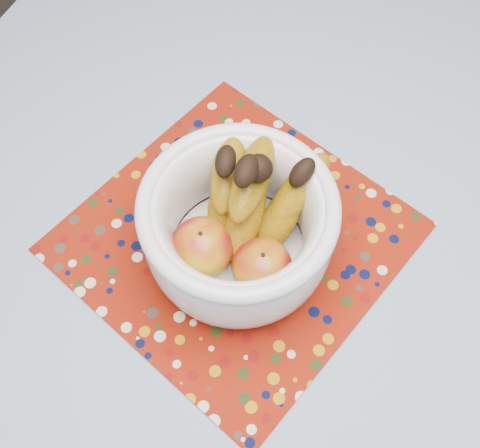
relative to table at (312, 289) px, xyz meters
The scene contains 4 objects.
table is the anchor object (origin of this frame).
tablecloth 0.08m from the table, ahead, with size 1.32×1.32×0.01m, color #6289A4.
placemat 0.15m from the table, behind, with size 0.39×0.39×0.00m, color maroon.
fruit_bowl 0.20m from the table, 166.28° to the right, with size 0.23×0.25×0.19m.
Camera 1 is at (0.03, -0.32, 1.44)m, focal length 42.00 mm.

